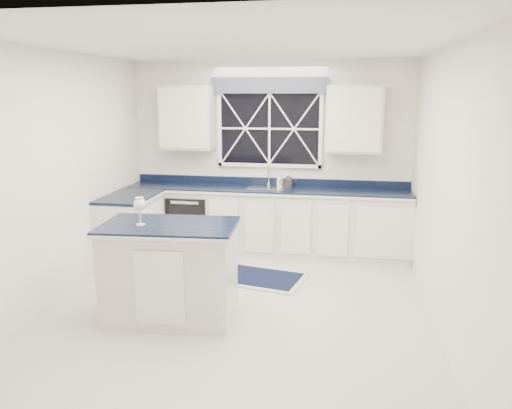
% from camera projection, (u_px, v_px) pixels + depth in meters
% --- Properties ---
extents(ground, '(4.50, 4.50, 0.00)m').
position_uv_depth(ground, '(239.00, 308.00, 5.34)').
color(ground, '#BBBBB6').
rests_on(ground, ground).
extents(back_wall, '(4.00, 0.10, 2.70)m').
position_uv_depth(back_wall, '(270.00, 156.00, 7.21)').
color(back_wall, white).
rests_on(back_wall, ground).
extents(base_cabinets, '(3.99, 1.60, 0.90)m').
position_uv_depth(base_cabinets, '(241.00, 224.00, 7.01)').
color(base_cabinets, silver).
rests_on(base_cabinets, ground).
extents(countertop, '(3.98, 0.64, 0.04)m').
position_uv_depth(countertop, '(266.00, 189.00, 7.01)').
color(countertop, black).
rests_on(countertop, base_cabinets).
extents(dishwasher, '(0.60, 0.58, 0.82)m').
position_uv_depth(dishwasher, '(192.00, 221.00, 7.31)').
color(dishwasher, black).
rests_on(dishwasher, ground).
extents(window, '(1.65, 0.09, 1.26)m').
position_uv_depth(window, '(269.00, 123.00, 7.06)').
color(window, black).
rests_on(window, ground).
extents(upper_cabinets, '(3.10, 0.34, 0.90)m').
position_uv_depth(upper_cabinets, '(268.00, 118.00, 6.92)').
color(upper_cabinets, silver).
rests_on(upper_cabinets, ground).
extents(faucet, '(0.05, 0.20, 0.30)m').
position_uv_depth(faucet, '(269.00, 175.00, 7.16)').
color(faucet, silver).
rests_on(faucet, countertop).
extents(island, '(1.37, 0.88, 0.99)m').
position_uv_depth(island, '(170.00, 271.00, 5.02)').
color(island, silver).
rests_on(island, ground).
extents(rug, '(1.37, 0.99, 0.02)m').
position_uv_depth(rug, '(255.00, 277.00, 6.21)').
color(rug, '#B7B7B2').
rests_on(rug, ground).
extents(kettle, '(0.25, 0.16, 0.17)m').
position_uv_depth(kettle, '(288.00, 182.00, 7.05)').
color(kettle, '#2E2E31').
rests_on(kettle, countertop).
extents(wine_glass, '(0.12, 0.12, 0.28)m').
position_uv_depth(wine_glass, '(140.00, 206.00, 4.84)').
color(wine_glass, white).
rests_on(wine_glass, island).
extents(soap_bottle, '(0.09, 0.09, 0.16)m').
position_uv_depth(soap_bottle, '(280.00, 180.00, 7.17)').
color(soap_bottle, silver).
rests_on(soap_bottle, countertop).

